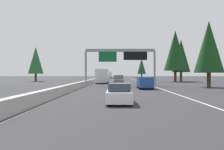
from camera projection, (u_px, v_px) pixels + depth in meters
name	position (u px, v px, depth m)	size (l,w,h in m)	color
ground_plane	(95.00, 83.00, 62.07)	(320.00, 320.00, 0.00)	#2D2D30
median_barrier	(99.00, 79.00, 82.07)	(180.00, 0.56, 0.90)	#ADAAA3
shoulder_stripe_right	(139.00, 81.00, 71.86)	(160.00, 0.16, 0.01)	silver
shoulder_stripe_median	(99.00, 81.00, 72.07)	(160.00, 0.16, 0.01)	silver
sign_gantry_overhead	(121.00, 56.00, 46.64)	(0.50, 12.68, 6.58)	gray
sedan_mid_right	(119.00, 94.00, 18.91)	(4.40, 1.80, 1.47)	white
minivan_far_left	(145.00, 82.00, 37.15)	(5.00, 1.95, 1.69)	#1E4793
pickup_distant_b	(119.00, 80.00, 52.79)	(5.60, 2.00, 1.86)	slate
sedan_far_right	(117.00, 77.00, 101.37)	(4.40, 1.80, 1.47)	maroon
bus_near_right	(102.00, 76.00, 59.69)	(11.50, 2.55, 3.10)	white
box_truck_mid_left	(109.00, 75.00, 122.93)	(8.50, 2.40, 2.95)	white
conifer_right_near	(209.00, 47.00, 40.78)	(4.60, 4.60, 10.45)	#4C3823
conifer_right_mid	(175.00, 51.00, 67.93)	(5.91, 5.91, 13.43)	#4C3823
conifer_right_far	(181.00, 56.00, 72.91)	(5.14, 5.14, 11.68)	#4C3823
conifer_right_distant	(142.00, 66.00, 117.12)	(3.96, 3.96, 8.99)	#4C3823
conifer_left_mid	(36.00, 60.00, 73.30)	(4.27, 4.27, 9.71)	#4C3823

